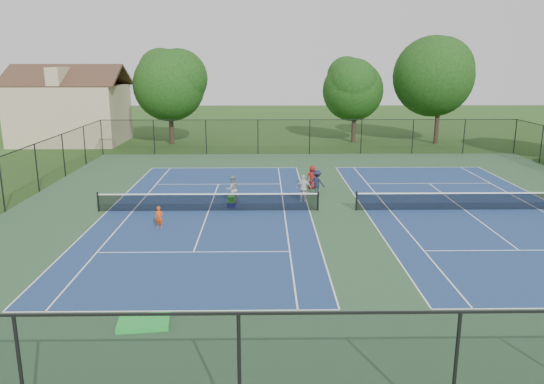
{
  "coord_description": "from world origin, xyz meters",
  "views": [
    {
      "loc": [
        -3.97,
        -27.75,
        7.94
      ],
      "look_at": [
        -3.56,
        -1.0,
        1.3
      ],
      "focal_mm": 35.0,
      "sensor_mm": 36.0,
      "label": 1
    }
  ],
  "objects_px": {
    "child_player": "(159,217)",
    "ball_crate": "(231,205)",
    "bystander_b": "(317,182)",
    "instructor": "(232,189)",
    "ball_hopper": "(231,199)",
    "tree_back_c": "(355,87)",
    "bystander_a": "(304,188)",
    "tree_back_a": "(169,81)",
    "tree_back_d": "(441,73)",
    "clapboard_house": "(71,111)",
    "bystander_c": "(312,177)"
  },
  "relations": [
    {
      "from": "instructor",
      "to": "bystander_c",
      "type": "distance_m",
      "value": 5.95
    },
    {
      "from": "ball_crate",
      "to": "tree_back_a",
      "type": "bearing_deg",
      "value": 107.14
    },
    {
      "from": "tree_back_a",
      "to": "tree_back_d",
      "type": "xyz_separation_m",
      "value": [
        26.0,
        0.0,
        0.79
      ]
    },
    {
      "from": "tree_back_a",
      "to": "tree_back_d",
      "type": "height_order",
      "value": "tree_back_d"
    },
    {
      "from": "instructor",
      "to": "ball_crate",
      "type": "height_order",
      "value": "instructor"
    },
    {
      "from": "tree_back_a",
      "to": "bystander_a",
      "type": "bearing_deg",
      "value": -62.87
    },
    {
      "from": "child_player",
      "to": "bystander_b",
      "type": "distance_m",
      "value": 10.6
    },
    {
      "from": "child_player",
      "to": "ball_crate",
      "type": "height_order",
      "value": "child_player"
    },
    {
      "from": "bystander_c",
      "to": "clapboard_house",
      "type": "bearing_deg",
      "value": -49.03
    },
    {
      "from": "clapboard_house",
      "to": "ball_crate",
      "type": "relative_size",
      "value": 27.26
    },
    {
      "from": "child_player",
      "to": "ball_crate",
      "type": "xyz_separation_m",
      "value": [
        3.28,
        3.69,
        -0.4
      ]
    },
    {
      "from": "child_player",
      "to": "bystander_a",
      "type": "relative_size",
      "value": 0.7
    },
    {
      "from": "child_player",
      "to": "bystander_c",
      "type": "relative_size",
      "value": 0.73
    },
    {
      "from": "bystander_b",
      "to": "ball_hopper",
      "type": "distance_m",
      "value": 5.81
    },
    {
      "from": "bystander_a",
      "to": "clapboard_house",
      "type": "bearing_deg",
      "value": -45.24
    },
    {
      "from": "instructor",
      "to": "bystander_b",
      "type": "xyz_separation_m",
      "value": [
        5.04,
        1.83,
        -0.04
      ]
    },
    {
      "from": "tree_back_d",
      "to": "ball_hopper",
      "type": "distance_m",
      "value": 30.63
    },
    {
      "from": "tree_back_c",
      "to": "clapboard_house",
      "type": "relative_size",
      "value": 0.78
    },
    {
      "from": "tree_back_a",
      "to": "clapboard_house",
      "type": "relative_size",
      "value": 0.85
    },
    {
      "from": "child_player",
      "to": "bystander_a",
      "type": "xyz_separation_m",
      "value": [
        7.39,
        4.97,
        0.24
      ]
    },
    {
      "from": "tree_back_c",
      "to": "bystander_a",
      "type": "xyz_separation_m",
      "value": [
        -6.7,
        -23.06,
        -4.69
      ]
    },
    {
      "from": "tree_back_c",
      "to": "tree_back_d",
      "type": "distance_m",
      "value": 8.17
    },
    {
      "from": "tree_back_d",
      "to": "instructor",
      "type": "distance_m",
      "value": 29.78
    },
    {
      "from": "tree_back_a",
      "to": "bystander_a",
      "type": "height_order",
      "value": "tree_back_a"
    },
    {
      "from": "instructor",
      "to": "ball_crate",
      "type": "xyz_separation_m",
      "value": [
        -0.0,
        -1.04,
        -0.66
      ]
    },
    {
      "from": "ball_hopper",
      "to": "child_player",
      "type": "bearing_deg",
      "value": -131.63
    },
    {
      "from": "child_player",
      "to": "bystander_a",
      "type": "bearing_deg",
      "value": 35.62
    },
    {
      "from": "bystander_c",
      "to": "ball_crate",
      "type": "height_order",
      "value": "bystander_c"
    },
    {
      "from": "tree_back_c",
      "to": "clapboard_house",
      "type": "xyz_separation_m",
      "value": [
        -28.0,
        -0.0,
        -2.39
      ]
    },
    {
      "from": "clapboard_house",
      "to": "bystander_c",
      "type": "xyz_separation_m",
      "value": [
        22.09,
        -19.91,
        -2.34
      ]
    },
    {
      "from": "ball_crate",
      "to": "bystander_b",
      "type": "bearing_deg",
      "value": 29.62
    },
    {
      "from": "child_player",
      "to": "ball_hopper",
      "type": "distance_m",
      "value": 4.94
    },
    {
      "from": "clapboard_house",
      "to": "bystander_c",
      "type": "distance_m",
      "value": 29.83
    },
    {
      "from": "tree_back_a",
      "to": "ball_hopper",
      "type": "relative_size",
      "value": 25.22
    },
    {
      "from": "tree_back_c",
      "to": "clapboard_house",
      "type": "height_order",
      "value": "tree_back_c"
    },
    {
      "from": "child_player",
      "to": "bystander_c",
      "type": "bearing_deg",
      "value": 46.49
    },
    {
      "from": "bystander_c",
      "to": "ball_hopper",
      "type": "distance_m",
      "value": 6.6
    },
    {
      "from": "tree_back_a",
      "to": "clapboard_house",
      "type": "xyz_separation_m",
      "value": [
        -10.0,
        1.0,
        -2.95
      ]
    },
    {
      "from": "tree_back_d",
      "to": "ball_hopper",
      "type": "bearing_deg",
      "value": -128.86
    },
    {
      "from": "ball_hopper",
      "to": "ball_crate",
      "type": "bearing_deg",
      "value": 0.0
    },
    {
      "from": "tree_back_a",
      "to": "tree_back_c",
      "type": "distance_m",
      "value": 18.04
    },
    {
      "from": "tree_back_d",
      "to": "tree_back_a",
      "type": "bearing_deg",
      "value": -180.0
    },
    {
      "from": "clapboard_house",
      "to": "ball_crate",
      "type": "height_order",
      "value": "clapboard_house"
    },
    {
      "from": "instructor",
      "to": "bystander_a",
      "type": "xyz_separation_m",
      "value": [
        4.1,
        0.24,
        -0.01
      ]
    },
    {
      "from": "tree_back_a",
      "to": "tree_back_c",
      "type": "bearing_deg",
      "value": 3.18
    },
    {
      "from": "tree_back_c",
      "to": "ball_crate",
      "type": "xyz_separation_m",
      "value": [
        -10.8,
        -24.33,
        -5.34
      ]
    },
    {
      "from": "clapboard_house",
      "to": "bystander_a",
      "type": "relative_size",
      "value": 6.87
    },
    {
      "from": "bystander_b",
      "to": "instructor",
      "type": "bearing_deg",
      "value": 52.45
    },
    {
      "from": "bystander_a",
      "to": "bystander_c",
      "type": "distance_m",
      "value": 3.25
    },
    {
      "from": "clapboard_house",
      "to": "ball_hopper",
      "type": "relative_size",
      "value": 29.76
    }
  ]
}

